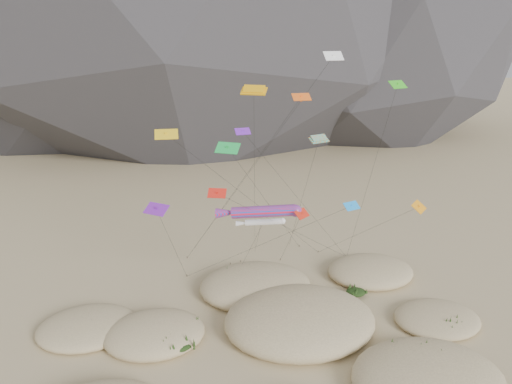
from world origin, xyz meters
TOP-DOWN VIEW (x-y plane):
  - ground at (0.00, 0.00)m, footprint 500.00×500.00m
  - dunes at (-0.69, 4.21)m, footprint 48.64×35.14m
  - dune_grass at (0.65, 3.42)m, footprint 40.98×30.76m
  - kite_stakes at (1.81, 23.57)m, footprint 23.23×5.80m
  - rainbow_tube_kite at (-1.98, 9.13)m, footprint 8.94×19.39m
  - white_tube_kite at (-1.14, 11.98)m, footprint 5.56×9.29m
  - orange_parafoil at (-1.80, 13.01)m, footprint 5.11×16.61m
  - multi_parafoil at (6.55, 15.25)m, footprint 2.63×13.59m
  - delta_kites at (0.49, 10.98)m, footprint 31.46×21.05m

SIDE VIEW (x-z plane):
  - ground at x=0.00m, z-range 0.00..0.00m
  - kite_stakes at x=1.81m, z-range 0.00..0.30m
  - dunes at x=-0.69m, z-range -1.42..2.94m
  - dune_grass at x=0.65m, z-range 0.09..1.63m
  - white_tube_kite at x=-1.14m, z-range 4.99..16.10m
  - rainbow_tube_kite at x=-1.98m, z-range 5.95..19.93m
  - delta_kites at x=0.49m, z-range 3.58..32.80m
  - multi_parafoil at x=6.55m, z-range 9.15..28.81m
  - orange_parafoil at x=-1.80m, z-range 12.13..38.01m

